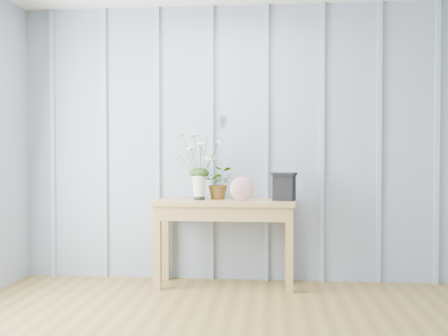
# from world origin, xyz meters

# --- Properties ---
(room_shell) EXTENTS (4.00, 4.50, 2.50)m
(room_shell) POSITION_xyz_m (-0.00, 0.92, 1.99)
(room_shell) COLOR #8997AB
(room_shell) RESTS_ON ground
(sideboard) EXTENTS (1.20, 0.45, 0.75)m
(sideboard) POSITION_xyz_m (-0.11, 1.99, 0.64)
(sideboard) COLOR #A18046
(sideboard) RESTS_ON ground
(daisy_vase) EXTENTS (0.43, 0.33, 0.61)m
(daisy_vase) POSITION_xyz_m (-0.33, 1.99, 1.13)
(daisy_vase) COLOR black
(daisy_vase) RESTS_ON sideboard
(spider_plant) EXTENTS (0.27, 0.23, 0.29)m
(spider_plant) POSITION_xyz_m (-0.16, 2.10, 0.89)
(spider_plant) COLOR #1B3811
(spider_plant) RESTS_ON sideboard
(felt_disc_vessel) EXTENTS (0.22, 0.11, 0.21)m
(felt_disc_vessel) POSITION_xyz_m (0.05, 1.93, 0.85)
(felt_disc_vessel) COLOR #9B4B66
(felt_disc_vessel) RESTS_ON sideboard
(carved_box) EXTENTS (0.23, 0.20, 0.24)m
(carved_box) POSITION_xyz_m (0.41, 1.99, 0.87)
(carved_box) COLOR black
(carved_box) RESTS_ON sideboard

